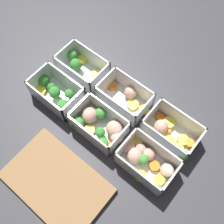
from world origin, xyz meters
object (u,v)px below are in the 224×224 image
at_px(container_far_center, 100,126).
at_px(container_far_right, 56,93).
at_px(container_near_right, 82,69).
at_px(container_far_left, 144,159).
at_px(container_near_center, 126,98).
at_px(container_near_left, 170,134).

distance_m(container_far_center, container_far_right, 0.18).
xyz_separation_m(container_near_right, container_far_right, (0.00, 0.12, 0.00)).
relative_size(container_far_left, container_far_center, 1.03).
height_order(container_near_center, container_far_center, same).
bearing_deg(container_near_right, container_near_center, -178.24).
xyz_separation_m(container_near_center, container_far_right, (0.18, 0.12, 0.00)).
bearing_deg(container_far_right, container_far_center, -178.93).
distance_m(container_near_left, container_near_right, 0.35).
bearing_deg(container_far_left, container_near_left, -96.87).
distance_m(container_near_center, container_far_center, 0.12).
bearing_deg(container_far_left, container_far_center, 1.28).
xyz_separation_m(container_near_center, container_near_right, (0.18, 0.01, 0.00)).
bearing_deg(container_far_center, container_near_right, -33.30).
relative_size(container_near_left, container_far_center, 0.99).
bearing_deg(container_near_center, container_near_left, 176.84).
bearing_deg(container_near_left, container_far_right, 18.23).
height_order(container_far_center, container_far_right, same).
relative_size(container_near_center, container_far_center, 1.05).
height_order(container_near_center, container_near_right, same).
bearing_deg(container_near_left, container_far_left, 83.13).
distance_m(container_far_left, container_far_right, 0.34).
bearing_deg(container_near_left, container_far_center, 32.98).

